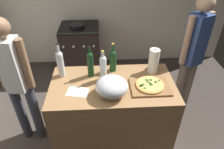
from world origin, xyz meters
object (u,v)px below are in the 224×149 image
(wine_bottle_green, at_px, (60,62))
(wine_bottle_clear, at_px, (103,67))
(paper_towel_roll, at_px, (154,61))
(person_in_stripes, at_px, (17,80))
(pizza, at_px, (150,85))
(wine_bottle_amber, at_px, (113,60))
(wine_bottle_dark, at_px, (90,63))
(stove, at_px, (81,50))
(mixing_bowl, at_px, (112,86))
(person_in_red, at_px, (192,53))

(wine_bottle_green, relative_size, wine_bottle_clear, 1.13)
(paper_towel_roll, height_order, wine_bottle_green, wine_bottle_green)
(wine_bottle_green, relative_size, person_in_stripes, 0.25)
(pizza, height_order, wine_bottle_amber, wine_bottle_amber)
(pizza, relative_size, paper_towel_roll, 1.03)
(paper_towel_roll, height_order, wine_bottle_dark, wine_bottle_dark)
(stove, bearing_deg, mixing_bowl, -75.55)
(mixing_bowl, xyz_separation_m, wine_bottle_amber, (0.04, 0.42, 0.05))
(pizza, xyz_separation_m, stove, (-0.86, 1.69, -0.48))
(person_in_red, bearing_deg, mixing_bowl, -148.71)
(paper_towel_roll, distance_m, wine_bottle_amber, 0.45)
(wine_bottle_clear, bearing_deg, person_in_stripes, 177.96)
(paper_towel_roll, bearing_deg, wine_bottle_green, -178.66)
(mixing_bowl, bearing_deg, person_in_stripes, 164.42)
(paper_towel_roll, distance_m, stove, 1.80)
(stove, xyz_separation_m, person_in_red, (1.50, -1.15, 0.53))
(wine_bottle_green, distance_m, stove, 1.56)
(wine_bottle_dark, xyz_separation_m, person_in_stripes, (-0.80, -0.04, -0.15))
(mixing_bowl, relative_size, wine_bottle_green, 0.80)
(pizza, distance_m, wine_bottle_amber, 0.50)
(mixing_bowl, height_order, person_in_stripes, person_in_stripes)
(wine_bottle_dark, distance_m, wine_bottle_amber, 0.27)
(stove, relative_size, person_in_stripes, 0.58)
(paper_towel_roll, distance_m, person_in_red, 0.62)
(paper_towel_roll, height_order, person_in_stripes, person_in_stripes)
(pizza, distance_m, person_in_stripes, 1.42)
(wine_bottle_dark, relative_size, person_in_red, 0.21)
(wine_bottle_dark, relative_size, stove, 0.39)
(wine_bottle_amber, bearing_deg, stove, 110.03)
(mixing_bowl, bearing_deg, pizza, 12.48)
(wine_bottle_dark, distance_m, person_in_stripes, 0.81)
(paper_towel_roll, xyz_separation_m, wine_bottle_clear, (-0.56, -0.12, 0.02))
(wine_bottle_clear, height_order, wine_bottle_amber, wine_bottle_clear)
(paper_towel_roll, bearing_deg, mixing_bowl, -142.63)
(mixing_bowl, height_order, wine_bottle_clear, wine_bottle_clear)
(pizza, xyz_separation_m, person_in_stripes, (-1.41, 0.19, -0.02))
(mixing_bowl, relative_size, person_in_red, 0.19)
(wine_bottle_dark, height_order, stove, wine_bottle_dark)
(stove, height_order, person_in_red, person_in_red)
(stove, xyz_separation_m, person_in_stripes, (-0.55, -1.50, 0.46))
(person_in_stripes, bearing_deg, mixing_bowl, -15.58)
(wine_bottle_dark, distance_m, person_in_red, 1.30)
(pizza, height_order, wine_bottle_green, wine_bottle_green)
(wine_bottle_dark, bearing_deg, pizza, -21.27)
(pizza, bearing_deg, wine_bottle_amber, 137.26)
(person_in_stripes, bearing_deg, pizza, -7.82)
(wine_bottle_clear, xyz_separation_m, person_in_stripes, (-0.93, 0.03, -0.15))
(paper_towel_roll, bearing_deg, stove, 123.88)
(wine_bottle_amber, bearing_deg, paper_towel_roll, -6.30)
(mixing_bowl, bearing_deg, wine_bottle_green, 146.82)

